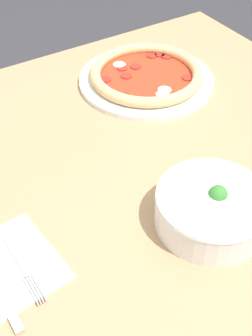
# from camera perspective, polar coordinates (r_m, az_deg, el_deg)

# --- Properties ---
(ground_plane) EXTENTS (8.00, 8.00, 0.00)m
(ground_plane) POSITION_cam_1_polar(r_m,az_deg,el_deg) (1.55, 1.19, -19.61)
(ground_plane) COLOR #333338
(dining_table) EXTENTS (1.01, 0.89, 0.76)m
(dining_table) POSITION_cam_1_polar(r_m,az_deg,el_deg) (1.03, 1.69, -2.77)
(dining_table) COLOR tan
(dining_table) RESTS_ON ground_plane
(pizza) EXTENTS (0.32, 0.32, 0.04)m
(pizza) POSITION_cam_1_polar(r_m,az_deg,el_deg) (1.14, 2.48, 11.14)
(pizza) COLOR white
(pizza) RESTS_ON dining_table
(bowl) EXTENTS (0.19, 0.19, 0.08)m
(bowl) POSITION_cam_1_polar(r_m,az_deg,el_deg) (0.79, 10.48, -4.75)
(bowl) COLOR white
(bowl) RESTS_ON dining_table
(napkin) EXTENTS (0.18, 0.18, 0.00)m
(napkin) POSITION_cam_1_polar(r_m,az_deg,el_deg) (0.77, -14.65, -11.79)
(napkin) COLOR white
(napkin) RESTS_ON dining_table
(fork) EXTENTS (0.02, 0.18, 0.00)m
(fork) POSITION_cam_1_polar(r_m,az_deg,el_deg) (0.77, -13.06, -10.81)
(fork) COLOR silver
(fork) RESTS_ON napkin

